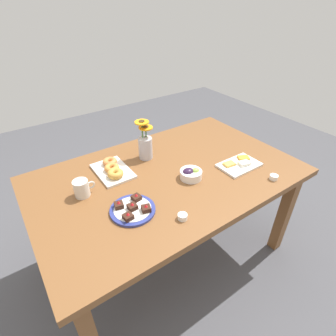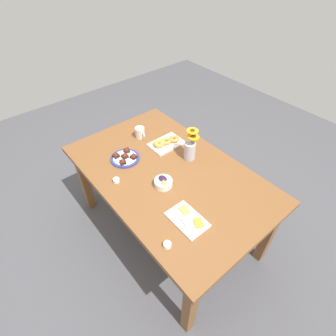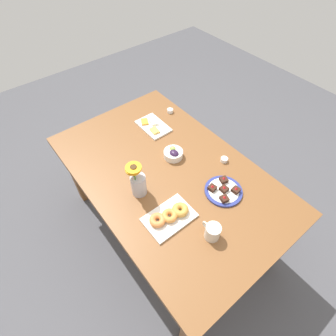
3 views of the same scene
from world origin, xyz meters
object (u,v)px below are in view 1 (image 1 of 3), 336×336
at_px(grape_bowl, 191,174).
at_px(jam_cup_berry, 183,216).
at_px(dining_table, 168,185).
at_px(coffee_mug, 82,188).
at_px(cheese_platter, 239,164).
at_px(flower_vase, 145,146).
at_px(jam_cup_honey, 274,177).
at_px(dessert_plate, 133,209).
at_px(croissant_platter, 113,169).

distance_m(grape_bowl, jam_cup_berry, 0.34).
xyz_separation_m(dining_table, jam_cup_berry, (-0.16, -0.35, 0.10)).
bearing_deg(jam_cup_berry, coffee_mug, 126.76).
bearing_deg(coffee_mug, cheese_platter, -17.12).
relative_size(jam_cup_berry, flower_vase, 0.19).
distance_m(dining_table, flower_vase, 0.30).
relative_size(dining_table, flower_vase, 6.19).
bearing_deg(jam_cup_honey, flower_vase, 127.76).
relative_size(jam_cup_berry, dessert_plate, 0.21).
xyz_separation_m(croissant_platter, jam_cup_honey, (0.75, -0.60, -0.01)).
bearing_deg(grape_bowl, jam_cup_honey, -36.17).
relative_size(cheese_platter, croissant_platter, 0.93).
distance_m(grape_bowl, dessert_plate, 0.42).
height_order(cheese_platter, jam_cup_berry, cheese_platter).
distance_m(dining_table, grape_bowl, 0.18).
bearing_deg(jam_cup_berry, grape_bowl, 44.68).
relative_size(coffee_mug, jam_cup_honey, 2.44).
bearing_deg(dessert_plate, flower_vase, 51.88).
height_order(croissant_platter, dessert_plate, same).
bearing_deg(flower_vase, dessert_plate, -128.12).
bearing_deg(croissant_platter, jam_cup_berry, -78.81).
distance_m(dining_table, dessert_plate, 0.39).
relative_size(cheese_platter, dessert_plate, 1.13).
relative_size(grape_bowl, jam_cup_honey, 2.72).
relative_size(coffee_mug, jam_cup_berry, 2.44).
bearing_deg(grape_bowl, coffee_mug, 160.24).
distance_m(cheese_platter, jam_cup_honey, 0.22).
distance_m(croissant_platter, jam_cup_honey, 0.96).
bearing_deg(grape_bowl, dessert_plate, -172.55).
bearing_deg(coffee_mug, dessert_plate, -58.26).
xyz_separation_m(coffee_mug, jam_cup_honey, (0.97, -0.50, -0.03)).
bearing_deg(cheese_platter, jam_cup_honey, -74.78).
distance_m(croissant_platter, dessert_plate, 0.38).
distance_m(jam_cup_honey, flower_vase, 0.81).
bearing_deg(coffee_mug, croissant_platter, 25.60).
height_order(grape_bowl, cheese_platter, grape_bowl).
bearing_deg(jam_cup_berry, dining_table, 65.73).
distance_m(dining_table, coffee_mug, 0.52).
relative_size(grape_bowl, jam_cup_berry, 2.72).
relative_size(croissant_platter, dessert_plate, 1.22).
relative_size(grape_bowl, dessert_plate, 0.57).
bearing_deg(dining_table, jam_cup_honey, -40.02).
bearing_deg(jam_cup_honey, cheese_platter, 105.22).
relative_size(jam_cup_honey, jam_cup_berry, 1.00).
bearing_deg(flower_vase, croissant_platter, -172.49).
xyz_separation_m(grape_bowl, flower_vase, (-0.10, 0.35, 0.06)).
distance_m(dining_table, jam_cup_berry, 0.40).
xyz_separation_m(coffee_mug, cheese_platter, (0.92, -0.28, -0.04)).
bearing_deg(dessert_plate, cheese_platter, -1.46).
bearing_deg(dessert_plate, coffee_mug, 121.74).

